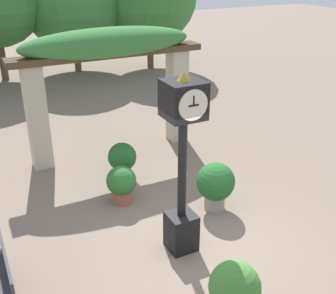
% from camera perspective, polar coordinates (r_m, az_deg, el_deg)
% --- Properties ---
extents(ground_plane, '(60.00, 60.00, 0.00)m').
position_cam_1_polar(ground_plane, '(7.59, 4.33, -12.99)').
color(ground_plane, '#7F6B5B').
extents(pedestal_clock, '(0.57, 0.62, 3.11)m').
position_cam_1_polar(pedestal_clock, '(6.61, 1.96, -1.82)').
color(pedestal_clock, black).
rests_on(pedestal_clock, ground).
extents(pergola, '(4.67, 1.05, 3.12)m').
position_cam_1_polar(pergola, '(10.18, -7.96, 11.78)').
color(pergola, '#BCB299').
rests_on(pergola, ground).
extents(potted_plant_near_left, '(0.72, 0.72, 0.91)m').
position_cam_1_polar(potted_plant_near_left, '(6.05, 9.00, -18.42)').
color(potted_plant_near_left, gray).
rests_on(potted_plant_near_left, ground).
extents(potted_plant_near_right, '(0.76, 0.76, 0.99)m').
position_cam_1_polar(potted_plant_near_right, '(8.28, 6.45, -4.96)').
color(potted_plant_near_right, gray).
rests_on(potted_plant_near_right, ground).
extents(potted_plant_far_left, '(0.64, 0.64, 0.85)m').
position_cam_1_polar(potted_plant_far_left, '(9.43, -6.22, -1.63)').
color(potted_plant_far_left, gray).
rests_on(potted_plant_far_left, ground).
extents(potted_plant_far_right, '(0.61, 0.61, 0.80)m').
position_cam_1_polar(potted_plant_far_right, '(8.54, -6.33, -4.89)').
color(potted_plant_far_right, '#9E563D').
rests_on(potted_plant_far_right, ground).
extents(park_bench, '(0.42, 1.44, 0.89)m').
position_cam_1_polar(park_bench, '(6.68, -21.84, -16.35)').
color(park_bench, '#38383D').
rests_on(park_bench, ground).
extents(tree_line, '(12.96, 4.94, 5.14)m').
position_cam_1_polar(tree_line, '(17.85, -16.64, 18.43)').
color(tree_line, brown).
rests_on(tree_line, ground).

